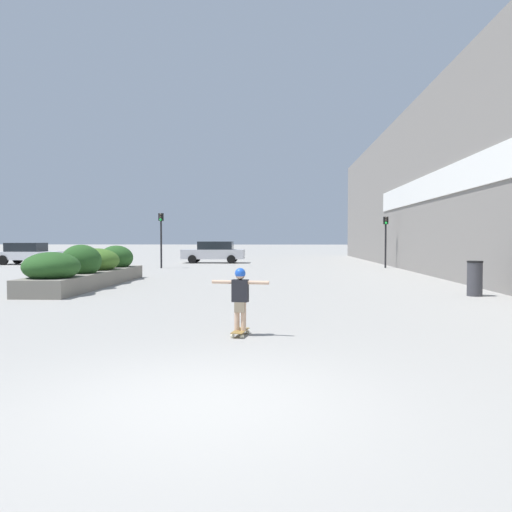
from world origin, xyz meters
The scene contains 10 objects.
ground_plane centered at (0.00, 0.00, 0.00)m, with size 300.00×300.00×0.00m, color gray.
building_wall_right centered at (8.23, 22.27, 4.53)m, with size 0.67×49.66×9.06m.
planter_box centered at (-6.18, 12.81, 0.64)m, with size 1.79×8.44×1.55m.
skateboard centered at (0.15, 3.69, 0.07)m, with size 0.31×0.63×0.10m.
skateboarder centered at (0.15, 3.69, 0.78)m, with size 1.05×0.25×1.13m.
trash_bin centered at (6.81, 10.26, 0.54)m, with size 0.47×0.47×1.08m.
car_leftmost centered at (-3.92, 30.80, 0.80)m, with size 4.49×1.91×1.56m.
car_center_left centered at (-16.35, 28.04, 0.78)m, with size 4.11×2.07×1.48m.
traffic_light_left centered at (-6.21, 24.17, 2.25)m, with size 0.28×0.30×3.27m.
traffic_light_right centered at (7.22, 25.08, 2.13)m, with size 0.28×0.30×3.08m.
Camera 1 is at (0.86, -5.20, 1.74)m, focal length 35.00 mm.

